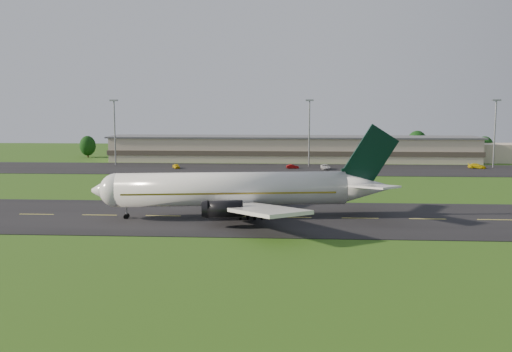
# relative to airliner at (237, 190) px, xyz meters

# --- Properties ---
(ground) EXTENTS (360.00, 360.00, 0.00)m
(ground) POSITION_rel_airliner_xyz_m (9.43, -0.12, -4.66)
(ground) COLOR #214C13
(ground) RESTS_ON ground
(taxiway) EXTENTS (220.00, 30.00, 0.10)m
(taxiway) POSITION_rel_airliner_xyz_m (9.43, -0.12, -4.61)
(taxiway) COLOR black
(taxiway) RESTS_ON ground
(apron) EXTENTS (260.00, 30.00, 0.10)m
(apron) POSITION_rel_airliner_xyz_m (9.43, 71.88, -4.61)
(apron) COLOR black
(apron) RESTS_ON ground
(airliner) EXTENTS (51.13, 41.78, 15.57)m
(airliner) POSITION_rel_airliner_xyz_m (0.00, 0.00, 0.00)
(airliner) COLOR white
(airliner) RESTS_ON ground
(terminal) EXTENTS (145.00, 16.00, 8.40)m
(terminal) POSITION_rel_airliner_xyz_m (15.83, 96.07, -0.67)
(terminal) COLOR beige
(terminal) RESTS_ON ground
(light_mast_west) EXTENTS (2.40, 1.20, 20.35)m
(light_mast_west) POSITION_rel_airliner_xyz_m (-45.57, 79.88, 8.08)
(light_mast_west) COLOR gray
(light_mast_west) RESTS_ON ground
(light_mast_centre) EXTENTS (2.40, 1.20, 20.35)m
(light_mast_centre) POSITION_rel_airliner_xyz_m (14.43, 79.88, 8.08)
(light_mast_centre) COLOR gray
(light_mast_centre) RESTS_ON ground
(light_mast_east) EXTENTS (2.40, 1.20, 20.35)m
(light_mast_east) POSITION_rel_airliner_xyz_m (69.43, 79.88, 8.08)
(light_mast_east) COLOR gray
(light_mast_east) RESTS_ON ground
(tree_line) EXTENTS (194.75, 8.88, 10.03)m
(tree_line) POSITION_rel_airliner_xyz_m (52.96, 105.96, 0.17)
(tree_line) COLOR black
(tree_line) RESTS_ON ground
(service_vehicle_a) EXTENTS (3.03, 4.16, 1.32)m
(service_vehicle_a) POSITION_rel_airliner_xyz_m (-24.86, 71.77, -3.90)
(service_vehicle_a) COLOR yellow
(service_vehicle_a) RESTS_ON apron
(service_vehicle_b) EXTENTS (3.78, 1.70, 1.21)m
(service_vehicle_b) POSITION_rel_airliner_xyz_m (9.44, 73.16, -3.96)
(service_vehicle_b) COLOR maroon
(service_vehicle_b) RESTS_ON apron
(service_vehicle_c) EXTENTS (2.64, 5.38, 1.47)m
(service_vehicle_c) POSITION_rel_airliner_xyz_m (18.99, 71.88, -3.83)
(service_vehicle_c) COLOR silver
(service_vehicle_c) RESTS_ON apron
(service_vehicle_d) EXTENTS (5.40, 3.22, 1.47)m
(service_vehicle_d) POSITION_rel_airliner_xyz_m (63.72, 76.84, -3.83)
(service_vehicle_d) COLOR yellow
(service_vehicle_d) RESTS_ON apron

